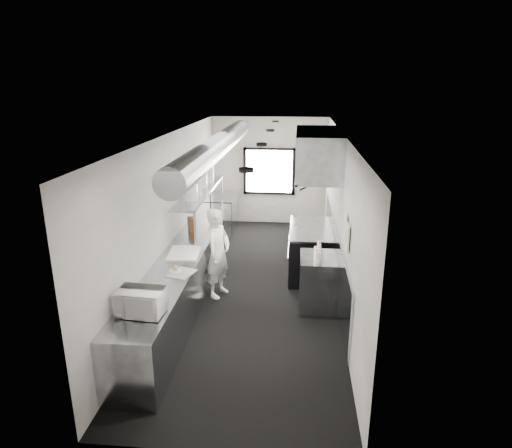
% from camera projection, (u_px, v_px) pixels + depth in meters
% --- Properties ---
extents(floor, '(3.00, 8.00, 0.01)m').
position_uv_depth(floor, '(255.00, 286.00, 8.42)').
color(floor, black).
rests_on(floor, ground).
extents(ceiling, '(3.00, 8.00, 0.01)m').
position_uv_depth(ceiling, '(255.00, 134.00, 7.57)').
color(ceiling, beige).
rests_on(ceiling, wall_back).
extents(wall_back, '(3.00, 0.02, 2.80)m').
position_uv_depth(wall_back, '(269.00, 171.00, 11.79)').
color(wall_back, silver).
rests_on(wall_back, floor).
extents(wall_front, '(3.00, 0.02, 2.80)m').
position_uv_depth(wall_front, '(214.00, 334.00, 4.20)').
color(wall_front, silver).
rests_on(wall_front, floor).
extents(wall_left, '(0.02, 8.00, 2.80)m').
position_uv_depth(wall_left, '(172.00, 212.00, 8.13)').
color(wall_left, silver).
rests_on(wall_left, floor).
extents(wall_right, '(0.02, 8.00, 2.80)m').
position_uv_depth(wall_right, '(340.00, 216.00, 7.86)').
color(wall_right, silver).
rests_on(wall_right, floor).
extents(wall_cladding, '(0.03, 5.50, 1.10)m').
position_uv_depth(wall_cladding, '(335.00, 255.00, 8.41)').
color(wall_cladding, gray).
rests_on(wall_cladding, wall_right).
extents(hvac_duct, '(0.40, 6.40, 0.40)m').
position_uv_depth(hvac_duct, '(218.00, 146.00, 8.09)').
color(hvac_duct, gray).
rests_on(hvac_duct, ceiling).
extents(service_window, '(1.36, 0.05, 1.25)m').
position_uv_depth(service_window, '(269.00, 171.00, 11.76)').
color(service_window, white).
rests_on(service_window, wall_back).
extents(exhaust_hood, '(0.81, 2.20, 0.88)m').
position_uv_depth(exhaust_hood, '(318.00, 153.00, 8.26)').
color(exhaust_hood, gray).
rests_on(exhaust_hood, ceiling).
extents(prep_counter, '(0.70, 6.00, 0.90)m').
position_uv_depth(prep_counter, '(187.00, 272.00, 7.91)').
color(prep_counter, gray).
rests_on(prep_counter, floor).
extents(pass_shelf, '(0.45, 3.00, 0.68)m').
position_uv_depth(pass_shelf, '(200.00, 192.00, 9.01)').
color(pass_shelf, gray).
rests_on(pass_shelf, prep_counter).
extents(range, '(0.88, 1.60, 0.94)m').
position_uv_depth(range, '(310.00, 251.00, 8.85)').
color(range, black).
rests_on(range, floor).
extents(bottle_station, '(0.65, 0.80, 0.90)m').
position_uv_depth(bottle_station, '(319.00, 282.00, 7.52)').
color(bottle_station, gray).
rests_on(bottle_station, floor).
extents(far_work_table, '(0.70, 1.20, 0.90)m').
position_uv_depth(far_work_table, '(222.00, 213.00, 11.42)').
color(far_work_table, gray).
rests_on(far_work_table, floor).
extents(notice_sheet_a, '(0.02, 0.28, 0.38)m').
position_uv_depth(notice_sheet_a, '(345.00, 226.00, 6.67)').
color(notice_sheet_a, silver).
rests_on(notice_sheet_a, wall_right).
extents(notice_sheet_b, '(0.02, 0.28, 0.38)m').
position_uv_depth(notice_sheet_b, '(348.00, 237.00, 6.35)').
color(notice_sheet_b, silver).
rests_on(notice_sheet_b, wall_right).
extents(line_cook, '(0.56, 0.68, 1.59)m').
position_uv_depth(line_cook, '(218.00, 253.00, 7.83)').
color(line_cook, white).
rests_on(line_cook, floor).
extents(microwave, '(0.56, 0.44, 0.32)m').
position_uv_depth(microwave, '(141.00, 302.00, 5.54)').
color(microwave, white).
rests_on(microwave, prep_counter).
extents(deli_tub_a, '(0.18, 0.18, 0.10)m').
position_uv_depth(deli_tub_a, '(133.00, 307.00, 5.65)').
color(deli_tub_a, '#B1BAAC').
rests_on(deli_tub_a, prep_counter).
extents(deli_tub_b, '(0.16, 0.16, 0.10)m').
position_uv_depth(deli_tub_b, '(138.00, 303.00, 5.76)').
color(deli_tub_b, '#B1BAAC').
rests_on(deli_tub_b, prep_counter).
extents(newspaper, '(0.44, 0.49, 0.01)m').
position_uv_depth(newspaper, '(182.00, 273.00, 6.75)').
color(newspaper, silver).
rests_on(newspaper, prep_counter).
extents(small_plate, '(0.22, 0.22, 0.02)m').
position_uv_depth(small_plate, '(175.00, 271.00, 6.81)').
color(small_plate, white).
rests_on(small_plate, prep_counter).
extents(pastry, '(0.09, 0.09, 0.09)m').
position_uv_depth(pastry, '(175.00, 268.00, 6.80)').
color(pastry, tan).
rests_on(pastry, small_plate).
extents(cutting_board, '(0.55, 0.70, 0.02)m').
position_uv_depth(cutting_board, '(184.00, 253.00, 7.53)').
color(cutting_board, white).
rests_on(cutting_board, prep_counter).
extents(knife_block, '(0.19, 0.25, 0.25)m').
position_uv_depth(knife_block, '(191.00, 224.00, 8.66)').
color(knife_block, brown).
rests_on(knife_block, prep_counter).
extents(plate_stack_a, '(0.32, 0.32, 0.29)m').
position_uv_depth(plate_stack_a, '(191.00, 192.00, 8.24)').
color(plate_stack_a, white).
rests_on(plate_stack_a, pass_shelf).
extents(plate_stack_b, '(0.31, 0.31, 0.32)m').
position_uv_depth(plate_stack_b, '(196.00, 187.00, 8.59)').
color(plate_stack_b, white).
rests_on(plate_stack_b, pass_shelf).
extents(plate_stack_c, '(0.29, 0.29, 0.33)m').
position_uv_depth(plate_stack_c, '(202.00, 179.00, 9.20)').
color(plate_stack_c, white).
rests_on(plate_stack_c, pass_shelf).
extents(plate_stack_d, '(0.32, 0.32, 0.41)m').
position_uv_depth(plate_stack_d, '(208.00, 173.00, 9.66)').
color(plate_stack_d, white).
rests_on(plate_stack_d, pass_shelf).
extents(squeeze_bottle_a, '(0.07, 0.07, 0.18)m').
position_uv_depth(squeeze_bottle_a, '(317.00, 257.00, 7.12)').
color(squeeze_bottle_a, white).
rests_on(squeeze_bottle_a, bottle_station).
extents(squeeze_bottle_b, '(0.08, 0.08, 0.20)m').
position_uv_depth(squeeze_bottle_b, '(316.00, 254.00, 7.24)').
color(squeeze_bottle_b, white).
rests_on(squeeze_bottle_b, bottle_station).
extents(squeeze_bottle_c, '(0.08, 0.08, 0.17)m').
position_uv_depth(squeeze_bottle_c, '(316.00, 252.00, 7.37)').
color(squeeze_bottle_c, white).
rests_on(squeeze_bottle_c, bottle_station).
extents(squeeze_bottle_d, '(0.06, 0.06, 0.17)m').
position_uv_depth(squeeze_bottle_d, '(319.00, 249.00, 7.50)').
color(squeeze_bottle_d, white).
rests_on(squeeze_bottle_d, bottle_station).
extents(squeeze_bottle_e, '(0.07, 0.07, 0.17)m').
position_uv_depth(squeeze_bottle_e, '(319.00, 245.00, 7.66)').
color(squeeze_bottle_e, white).
rests_on(squeeze_bottle_e, bottle_station).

